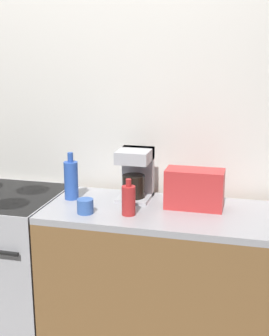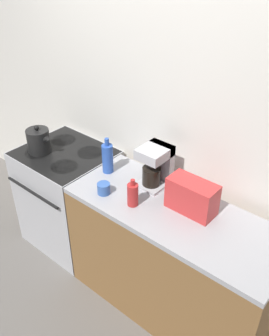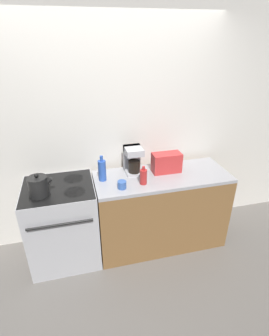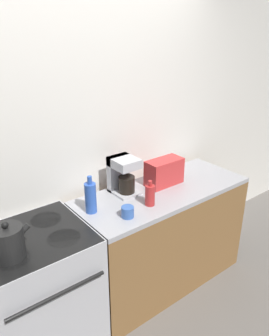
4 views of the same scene
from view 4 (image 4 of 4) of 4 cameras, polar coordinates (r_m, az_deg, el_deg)
name	(u,v)px [view 4 (image 4 of 4)]	position (r m, az deg, el deg)	size (l,w,h in m)	color
ground_plane	(135,329)	(2.79, 0.10, -26.28)	(12.00, 12.00, 0.00)	slate
wall_back	(79,144)	(2.54, -9.70, 4.06)	(8.00, 0.05, 2.60)	silver
stove	(39,292)	(2.46, -16.31, -20.00)	(0.71, 0.68, 0.91)	#B7B7BC
counter_block	(162,236)	(2.90, 4.77, -11.80)	(1.47, 0.60, 0.91)	brown
kettle	(8,242)	(2.01, -21.11, -11.94)	(0.23, 0.18, 0.23)	black
toaster	(164,172)	(2.71, 5.18, -0.69)	(0.32, 0.15, 0.22)	red
coffee_maker	(123,174)	(2.55, -2.08, -1.05)	(0.18, 0.22, 0.29)	#B7B7BC
bottle_red	(150,195)	(2.40, 2.71, -4.69)	(0.07, 0.07, 0.20)	#B72828
bottle_blue	(91,197)	(2.31, -7.66, -5.08)	(0.08, 0.08, 0.28)	#2D56B7
cup_blue	(128,212)	(2.27, -1.21, -7.65)	(0.09, 0.09, 0.08)	#3860B2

